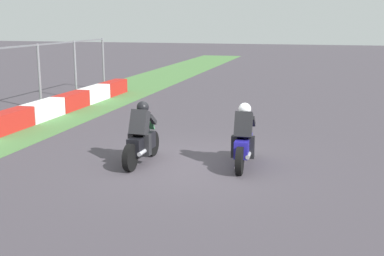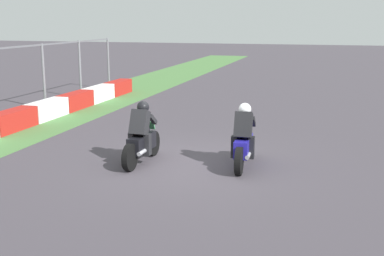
{
  "view_description": "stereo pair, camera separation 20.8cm",
  "coord_description": "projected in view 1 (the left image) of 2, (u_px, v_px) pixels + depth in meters",
  "views": [
    {
      "loc": [
        -11.25,
        -3.11,
        3.43
      ],
      "look_at": [
        -0.03,
        -0.12,
        0.9
      ],
      "focal_mm": 46.79,
      "sensor_mm": 36.0,
      "label": 1
    },
    {
      "loc": [
        -11.19,
        -3.31,
        3.43
      ],
      "look_at": [
        -0.03,
        -0.12,
        0.9
      ],
      "focal_mm": 46.79,
      "sensor_mm": 36.0,
      "label": 2
    }
  ],
  "objects": [
    {
      "name": "ground_plane",
      "position": [
        188.0,
        164.0,
        12.13
      ],
      "size": [
        120.0,
        120.0,
        0.0
      ],
      "primitive_type": "plane",
      "color": "#443E46"
    },
    {
      "name": "rider_lane_a",
      "position": [
        244.0,
        141.0,
        11.82
      ],
      "size": [
        2.04,
        0.55,
        1.51
      ],
      "rotation": [
        0.0,
        0.0,
        0.04
      ],
      "color": "black",
      "rests_on": "ground_plane"
    },
    {
      "name": "rider_lane_b",
      "position": [
        141.0,
        138.0,
        12.07
      ],
      "size": [
        2.04,
        0.55,
        1.51
      ],
      "rotation": [
        0.0,
        0.0,
        -0.03
      ],
      "color": "black",
      "rests_on": "ground_plane"
    }
  ]
}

